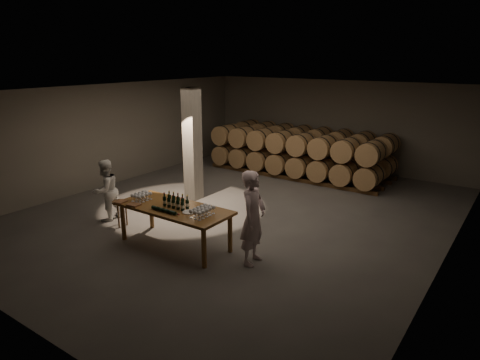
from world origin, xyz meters
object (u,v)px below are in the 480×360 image
Objects in this scene: notebook_near at (134,205)px; tasting_table at (174,211)px; person_woman at (106,190)px; stool at (120,206)px; person_man at (253,218)px; bottle_cluster at (176,202)px; plate at (189,212)px.

tasting_table is at bearing 23.12° from notebook_near.
notebook_near is at bearing 65.24° from person_woman.
stool is 0.33× the size of person_man.
person_woman is at bearing 172.25° from stool.
bottle_cluster is 0.45m from plate.
person_man is at bearing 86.18° from person_woman.
plate is 0.15× the size of person_man.
tasting_table is at bearing -171.54° from bottle_cluster.
bottle_cluster is at bearing 171.02° from plate.
plate is 1.32m from notebook_near.
tasting_table is at bearing 80.56° from person_woman.
tasting_table is 9.04× the size of plate.
plate is 0.18× the size of person_woman.
person_woman reaches higher than bottle_cluster.
notebook_near reaches higher than plate.
stool is at bearing 76.42° from person_woman.
person_man reaches higher than tasting_table.
bottle_cluster reaches higher than stool.
tasting_table is at bearing 91.10° from person_man.
stool is at bearing 85.19° from person_man.
notebook_near is (-1.27, -0.37, 0.01)m from plate.
tasting_table is 1.66× the size of person_woman.
bottle_cluster is at bearing 80.82° from person_woman.
person_man is (1.84, 0.31, 0.16)m from tasting_table.
plate is at bearing -8.98° from bottle_cluster.
person_woman is at bearing 175.82° from plate.
person_woman is (-4.32, -0.15, -0.18)m from person_man.
person_man is (3.71, 0.23, 0.44)m from stool.
person_woman is at bearing 176.39° from tasting_table.
bottle_cluster is (0.06, 0.01, 0.21)m from tasting_table.
tasting_table is 4.11× the size of stool.
person_woman is (-0.61, 0.08, 0.26)m from stool.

